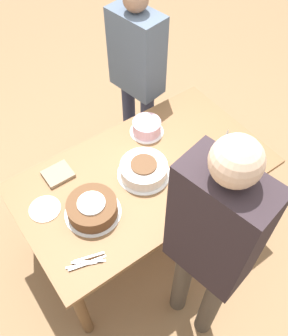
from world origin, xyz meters
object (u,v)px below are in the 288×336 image
at_px(wine_glass_near, 226,137).
at_px(person_watching, 137,68).
at_px(wine_glass_far, 223,152).
at_px(cake_front_chocolate, 92,208).
at_px(cake_back_decorated, 147,127).
at_px(person_cutting, 212,242).
at_px(cake_center_white, 144,169).

bearing_deg(wine_glass_near, person_watching, 96.04).
bearing_deg(wine_glass_near, wine_glass_far, -143.23).
distance_m(cake_front_chocolate, cake_back_decorated, 0.74).
bearing_deg(person_cutting, wine_glass_near, -61.33).
xyz_separation_m(cake_center_white, wine_glass_near, (0.56, -0.15, 0.08)).
height_order(cake_back_decorated, wine_glass_far, wine_glass_far).
distance_m(cake_center_white, person_cutting, 0.77).
bearing_deg(cake_center_white, cake_front_chocolate, -172.06).
height_order(cake_front_chocolate, person_cutting, person_cutting).
distance_m(cake_back_decorated, person_cutting, 1.10).
bearing_deg(cake_back_decorated, cake_front_chocolate, -151.84).
bearing_deg(cake_back_decorated, person_cutting, -109.54).
xyz_separation_m(cake_center_white, cake_front_chocolate, (-0.41, -0.06, 0.00)).
xyz_separation_m(cake_front_chocolate, wine_glass_near, (0.98, -0.09, 0.08)).
bearing_deg(wine_glass_near, person_cutting, -140.34).
bearing_deg(wine_glass_far, person_cutting, -139.74).
xyz_separation_m(wine_glass_near, person_cutting, (-0.68, -0.57, 0.20)).
height_order(cake_back_decorated, person_cutting, person_cutting).
bearing_deg(cake_back_decorated, wine_glass_far, -68.67).
relative_size(cake_center_white, person_cutting, 0.19).
bearing_deg(cake_center_white, wine_glass_far, -28.27).
height_order(cake_center_white, cake_front_chocolate, cake_front_chocolate).
height_order(wine_glass_near, person_cutting, person_cutting).
relative_size(cake_front_chocolate, cake_back_decorated, 1.42).
bearing_deg(person_cutting, person_watching, -33.12).
bearing_deg(cake_center_white, cake_back_decorated, 51.01).
relative_size(cake_front_chocolate, person_cutting, 0.19).
distance_m(cake_center_white, cake_front_chocolate, 0.42).
height_order(cake_back_decorated, person_watching, person_watching).
height_order(wine_glass_near, wine_glass_far, wine_glass_far).
distance_m(cake_center_white, cake_back_decorated, 0.37).
bearing_deg(person_cutting, cake_front_chocolate, 13.20).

